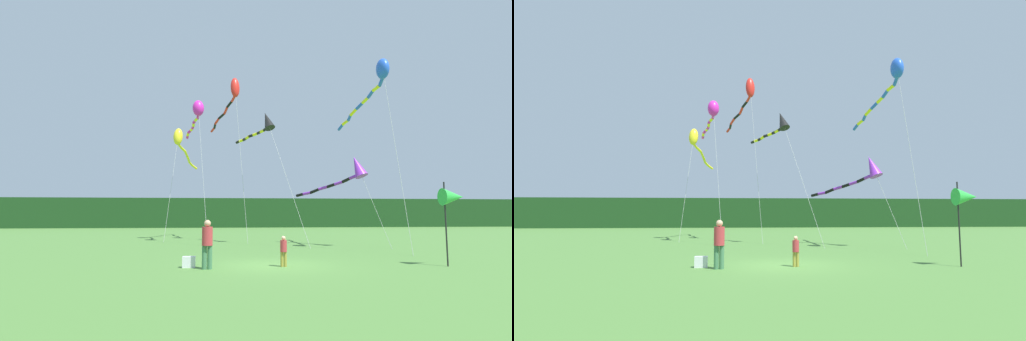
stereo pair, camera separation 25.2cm
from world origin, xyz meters
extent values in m
plane|color=#477533|center=(0.00, 0.00, 0.00)|extent=(120.00, 120.00, 0.00)
cube|color=#193D19|center=(0.00, 45.00, 2.20)|extent=(108.00, 2.77, 4.40)
cylinder|color=#3F724C|center=(-2.69, -0.86, 0.44)|extent=(0.18, 0.18, 0.88)
cylinder|color=#3F724C|center=(-2.49, -0.86, 0.44)|extent=(0.18, 0.18, 0.88)
cylinder|color=#B23338|center=(-2.59, -0.86, 1.23)|extent=(0.40, 0.40, 0.70)
sphere|color=tan|center=(-2.59, -0.86, 1.70)|extent=(0.26, 0.26, 0.26)
cylinder|color=olive|center=(0.33, -0.44, 0.29)|extent=(0.12, 0.12, 0.57)
cylinder|color=olive|center=(0.47, -0.44, 0.29)|extent=(0.12, 0.12, 0.57)
cylinder|color=#B23338|center=(0.40, -0.44, 0.80)|extent=(0.26, 0.26, 0.45)
sphere|color=tan|center=(0.40, -0.44, 1.11)|extent=(0.17, 0.17, 0.17)
cube|color=silver|center=(-3.29, -0.30, 0.21)|extent=(0.50, 0.31, 0.43)
cylinder|color=black|center=(6.87, -1.05, 1.67)|extent=(0.06, 0.06, 3.34)
cone|color=green|center=(7.22, -1.05, 2.74)|extent=(0.90, 0.70, 0.70)
cylinder|color=#B2B2B2|center=(-5.59, 14.70, 4.13)|extent=(0.67, 2.51, 8.27)
ellipsoid|color=yellow|center=(-5.26, 15.94, 8.26)|extent=(0.96, 1.09, 1.50)
cylinder|color=yellow|center=(-5.18, 16.34, 7.62)|extent=(0.37, 0.88, 0.36)
cylinder|color=yellow|center=(-4.95, 17.12, 7.42)|extent=(0.51, 0.88, 0.42)
cylinder|color=yellow|center=(-4.74, 17.90, 7.20)|extent=(0.31, 0.89, 0.42)
cylinder|color=yellow|center=(-4.65, 18.71, 6.98)|extent=(0.29, 0.88, 0.42)
cylinder|color=yellow|center=(-4.59, 19.53, 6.78)|extent=(0.24, 0.86, 0.36)
cylinder|color=yellow|center=(-4.48, 20.33, 6.62)|extent=(0.38, 0.88, 0.35)
cylinder|color=yellow|center=(-4.19, 21.09, 6.42)|extent=(0.59, 0.86, 0.43)
cylinder|color=#B2B2B2|center=(-3.12, 11.01, 4.85)|extent=(0.86, 2.66, 9.70)
ellipsoid|color=#E026B2|center=(-3.53, 12.33, 9.69)|extent=(1.10, 1.25, 1.31)
cylinder|color=#E026B2|center=(-3.56, 12.56, 9.15)|extent=(0.25, 0.53, 0.33)
cylinder|color=yellow|center=(-3.68, 12.99, 9.03)|extent=(0.40, 0.53, 0.30)
cylinder|color=#E026B2|center=(-3.85, 13.41, 8.94)|extent=(0.35, 0.53, 0.27)
cylinder|color=yellow|center=(-3.94, 13.85, 8.83)|extent=(0.23, 0.52, 0.33)
cylinder|color=#E026B2|center=(-4.00, 14.30, 8.71)|extent=(0.30, 0.53, 0.29)
cylinder|color=yellow|center=(-4.11, 14.74, 8.64)|extent=(0.33, 0.51, 0.25)
cylinder|color=#E026B2|center=(-4.29, 15.15, 8.55)|extent=(0.43, 0.54, 0.32)
cylinder|color=yellow|center=(-4.45, 15.57, 8.43)|extent=(0.30, 0.54, 0.32)
cylinder|color=#E026B2|center=(-4.52, 16.02, 8.30)|extent=(0.25, 0.53, 0.32)
cylinder|color=#B2B2B2|center=(-0.38, 12.63, 5.90)|extent=(0.84, 2.41, 11.81)
ellipsoid|color=red|center=(-0.79, 13.82, 11.81)|extent=(0.93, 1.00, 1.67)
cylinder|color=red|center=(-0.89, 14.30, 11.09)|extent=(0.39, 1.04, 0.35)
cylinder|color=black|center=(-1.14, 15.25, 10.90)|extent=(0.54, 1.04, 0.42)
cylinder|color=red|center=(-1.42, 16.19, 10.62)|extent=(0.42, 1.07, 0.51)
cylinder|color=black|center=(-1.74, 17.11, 10.35)|extent=(0.64, 1.01, 0.41)
cylinder|color=red|center=(-2.12, 18.02, 10.12)|extent=(0.51, 1.05, 0.45)
cylinder|color=black|center=(-2.31, 18.98, 9.90)|extent=(0.28, 1.03, 0.37)
cylinder|color=red|center=(-2.49, 19.95, 9.75)|extent=(0.47, 1.03, 0.33)
cylinder|color=#B2B2B2|center=(7.35, 3.95, 5.20)|extent=(0.20, 2.35, 10.39)
ellipsoid|color=blue|center=(7.26, 5.11, 10.39)|extent=(0.76, 1.19, 1.33)
cylinder|color=blue|center=(7.32, 5.49, 9.78)|extent=(0.33, 0.84, 0.44)
cylinder|color=yellow|center=(7.33, 6.23, 9.61)|extent=(0.30, 0.79, 0.28)
cylinder|color=blue|center=(7.28, 6.98, 9.47)|extent=(0.22, 0.81, 0.40)
cylinder|color=yellow|center=(7.23, 7.73, 9.30)|extent=(0.27, 0.80, 0.33)
cylinder|color=blue|center=(7.13, 8.48, 9.13)|extent=(0.35, 0.83, 0.40)
cylinder|color=yellow|center=(6.98, 9.22, 8.90)|extent=(0.36, 0.84, 0.44)
cylinder|color=blue|center=(6.94, 9.96, 8.68)|extent=(0.29, 0.82, 0.37)
cylinder|color=yellow|center=(6.91, 10.70, 8.53)|extent=(0.35, 0.81, 0.33)
cylinder|color=blue|center=(6.81, 11.45, 8.35)|extent=(0.27, 0.83, 0.42)
cylinder|color=#B2B2B2|center=(2.37, 9.13, 4.27)|extent=(2.15, 3.31, 8.55)
cone|color=black|center=(1.31, 10.77, 8.54)|extent=(1.29, 1.43, 1.48)
cylinder|color=black|center=(1.21, 10.94, 7.97)|extent=(0.40, 0.49, 0.31)
cylinder|color=yellow|center=(1.02, 11.27, 7.88)|extent=(0.38, 0.46, 0.25)
cylinder|color=black|center=(0.82, 11.61, 7.84)|extent=(0.38, 0.46, 0.25)
cylinder|color=yellow|center=(0.59, 11.92, 7.78)|extent=(0.44, 0.44, 0.26)
cylinder|color=black|center=(0.31, 12.20, 7.72)|extent=(0.44, 0.43, 0.25)
cylinder|color=yellow|center=(0.08, 12.51, 7.65)|extent=(0.37, 0.48, 0.28)
cylinder|color=black|center=(-0.10, 12.85, 7.58)|extent=(0.38, 0.46, 0.26)
cylinder|color=yellow|center=(-0.33, 13.17, 7.52)|extent=(0.43, 0.44, 0.25)
cylinder|color=black|center=(-0.56, 13.48, 7.47)|extent=(0.39, 0.46, 0.24)
cylinder|color=#B2B2B2|center=(7.41, 7.29, 2.53)|extent=(1.40, 1.60, 5.07)
cone|color=purple|center=(6.72, 8.08, 5.06)|extent=(1.48, 1.53, 1.60)
cylinder|color=purple|center=(6.56, 8.35, 4.42)|extent=(0.52, 0.70, 0.36)
cylinder|color=black|center=(6.24, 8.91, 4.25)|extent=(0.51, 0.70, 0.37)
cylinder|color=purple|center=(5.91, 9.46, 4.10)|extent=(0.54, 0.68, 0.32)
cylinder|color=black|center=(5.54, 9.98, 3.96)|extent=(0.57, 0.67, 0.34)
cylinder|color=purple|center=(5.12, 10.46, 3.82)|extent=(0.63, 0.62, 0.33)
cylinder|color=black|center=(4.64, 10.88, 3.65)|extent=(0.67, 0.60, 0.41)
cylinder|color=purple|center=(4.20, 11.34, 3.50)|extent=(0.57, 0.64, 0.27)
cylinder|color=black|center=(3.81, 11.85, 3.41)|extent=(0.55, 0.66, 0.30)
camera|label=1|loc=(-2.38, -16.11, 2.07)|focal=27.87mm
camera|label=2|loc=(-2.13, -16.14, 2.07)|focal=27.87mm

